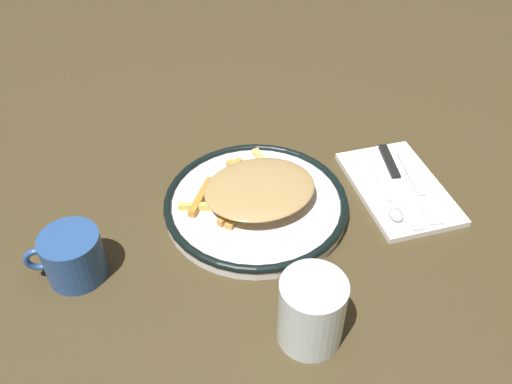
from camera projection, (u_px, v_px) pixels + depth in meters
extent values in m
plane|color=#43371F|center=(256.00, 210.00, 0.87)|extent=(2.60, 2.60, 0.00)
cylinder|color=white|center=(256.00, 206.00, 0.86)|extent=(0.29, 0.29, 0.02)
torus|color=black|center=(256.00, 201.00, 0.86)|extent=(0.29, 0.29, 0.01)
cube|color=gold|center=(243.00, 176.00, 0.90)|extent=(0.05, 0.08, 0.01)
cube|color=gold|center=(239.00, 198.00, 0.85)|extent=(0.05, 0.05, 0.01)
cube|color=#EAA74D|center=(258.00, 199.00, 0.85)|extent=(0.03, 0.09, 0.01)
cube|color=gold|center=(239.00, 186.00, 0.88)|extent=(0.08, 0.03, 0.01)
cube|color=gold|center=(262.00, 180.00, 0.87)|extent=(0.07, 0.06, 0.01)
cube|color=#ECB650|center=(248.00, 183.00, 0.88)|extent=(0.05, 0.06, 0.01)
cube|color=gold|center=(230.00, 208.00, 0.84)|extent=(0.06, 0.07, 0.01)
cube|color=gold|center=(254.00, 193.00, 0.85)|extent=(0.07, 0.04, 0.01)
cube|color=#DBAA56|center=(284.00, 177.00, 0.90)|extent=(0.03, 0.09, 0.01)
cube|color=#CC8631|center=(201.00, 197.00, 0.86)|extent=(0.05, 0.08, 0.01)
cube|color=gold|center=(223.00, 208.00, 0.84)|extent=(0.02, 0.07, 0.01)
cube|color=gold|center=(276.00, 184.00, 0.86)|extent=(0.02, 0.08, 0.01)
cube|color=#C58B3E|center=(237.00, 211.00, 0.83)|extent=(0.07, 0.05, 0.01)
cube|color=#E5C259|center=(261.00, 196.00, 0.86)|extent=(0.04, 0.06, 0.01)
cube|color=#F2C35B|center=(246.00, 189.00, 0.87)|extent=(0.09, 0.05, 0.01)
cube|color=#D8B650|center=(282.00, 187.00, 0.88)|extent=(0.04, 0.08, 0.01)
cube|color=gold|center=(268.00, 197.00, 0.86)|extent=(0.02, 0.10, 0.01)
cube|color=gold|center=(236.00, 213.00, 0.83)|extent=(0.04, 0.07, 0.01)
cube|color=gold|center=(262.00, 173.00, 0.88)|extent=(0.05, 0.06, 0.01)
cube|color=gold|center=(265.00, 183.00, 0.88)|extent=(0.05, 0.05, 0.01)
cube|color=#E9B74F|center=(255.00, 201.00, 0.85)|extent=(0.04, 0.06, 0.01)
cube|color=#DEC55A|center=(199.00, 205.00, 0.84)|extent=(0.07, 0.02, 0.01)
cube|color=#F3BE65|center=(266.00, 166.00, 0.92)|extent=(0.03, 0.09, 0.01)
cube|color=gold|center=(226.00, 176.00, 0.89)|extent=(0.07, 0.08, 0.01)
ellipsoid|color=tan|center=(259.00, 187.00, 0.84)|extent=(0.20, 0.18, 0.02)
cube|color=white|center=(398.00, 188.00, 0.90)|extent=(0.15, 0.23, 0.01)
cube|color=silver|center=(410.00, 174.00, 0.92)|extent=(0.02, 0.11, 0.01)
cube|color=silver|center=(432.00, 215.00, 0.84)|extent=(0.03, 0.05, 0.00)
cube|color=black|center=(389.00, 162.00, 0.94)|extent=(0.02, 0.09, 0.01)
cube|color=silver|center=(407.00, 203.00, 0.86)|extent=(0.03, 0.12, 0.00)
cube|color=silver|center=(381.00, 181.00, 0.90)|extent=(0.02, 0.10, 0.00)
ellipsoid|color=silver|center=(396.00, 214.00, 0.84)|extent=(0.02, 0.03, 0.01)
cylinder|color=silver|center=(311.00, 311.00, 0.66)|extent=(0.08, 0.08, 0.10)
cylinder|color=#2A4F8D|center=(74.00, 256.00, 0.75)|extent=(0.08, 0.08, 0.07)
torus|color=#2A4F8D|center=(39.00, 259.00, 0.74)|extent=(0.04, 0.01, 0.04)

